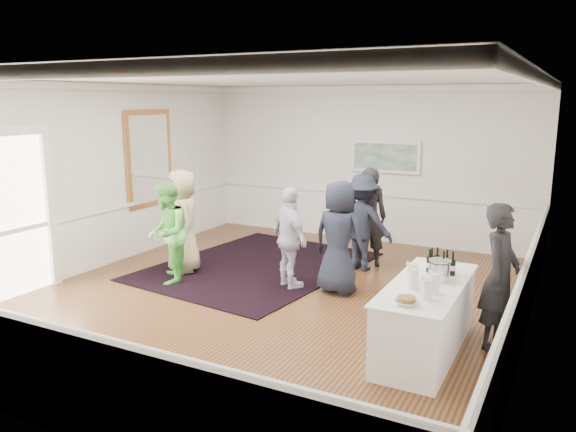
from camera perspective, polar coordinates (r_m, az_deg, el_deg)
The scene contains 23 objects.
floor at distance 8.56m, azimuth -1.43°, elevation -8.16°, with size 8.00×8.00×0.00m, color brown.
ceiling at distance 8.05m, azimuth -1.55°, elevation 13.78°, with size 7.00×8.00×0.02m, color white.
wall_left at distance 10.30m, azimuth -18.82°, elevation 3.80°, with size 0.02×8.00×3.20m, color white.
wall_right at distance 7.17m, azimuth 23.80°, elevation 0.16°, with size 0.02×8.00×3.20m, color white.
wall_back at distance 11.78m, azimuth 8.03°, elevation 5.25°, with size 7.00×0.02×3.20m, color white.
wall_front at distance 5.12m, azimuth -23.82°, elevation -4.19°, with size 7.00×0.02×3.20m, color white.
wainscoting at distance 8.40m, azimuth -1.45°, elevation -4.95°, with size 7.00×8.00×1.00m, color white, non-canonical shape.
mirror at distance 11.17m, azimuth -13.90°, elevation 5.70°, with size 0.05×1.25×1.85m.
doorway at distance 9.09m, azimuth -27.13°, elevation 0.97°, with size 0.10×1.78×2.56m.
landscape_painting at distance 11.58m, azimuth 9.84°, elevation 5.98°, with size 1.44×0.06×0.66m.
area_rug at distance 10.03m, azimuth -3.14°, elevation -5.09°, with size 3.03×3.98×0.02m, color black.
serving_table at distance 6.84m, azimuth 13.81°, elevation -9.98°, with size 0.79×2.08×0.84m.
bartender at distance 7.10m, azimuth 20.73°, elevation -5.75°, with size 0.64×0.42×1.75m, color black.
guest_tan at distance 9.72m, azimuth -10.63°, elevation -0.51°, with size 0.86×0.56×1.77m, color tan.
guest_green at distance 9.19m, azimuth -12.19°, elevation -1.67°, with size 0.80×0.62×1.65m, color #60CE52.
guest_lilac at distance 8.72m, azimuth 0.20°, elevation -2.27°, with size 0.94×0.39×1.60m, color silver.
guest_dark_a at distance 9.75m, azimuth 7.52°, elevation -0.66°, with size 1.08×0.62×1.67m, color black.
guest_dark_b at distance 9.98m, azimuth 8.16°, elevation -0.10°, with size 0.64×0.42×1.77m, color black.
guest_navy at distance 8.52m, azimuth 5.20°, elevation -2.18°, with size 0.85×0.55×1.74m, color black.
wine_bottles at distance 7.09m, azimuth 15.20°, elevation -4.39°, with size 0.35×0.22×0.31m.
juice_pitchers at distance 6.40m, azimuth 13.41°, elevation -6.38°, with size 0.43×0.59×0.24m.
ice_bucket at distance 6.81m, azimuth 15.12°, elevation -5.40°, with size 0.26×0.26×0.24m, color silver.
nut_bowl at distance 5.98m, azimuth 11.95°, elevation -8.44°, with size 0.24×0.24×0.08m.
Camera 1 is at (3.91, -7.03, 2.92)m, focal length 35.00 mm.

